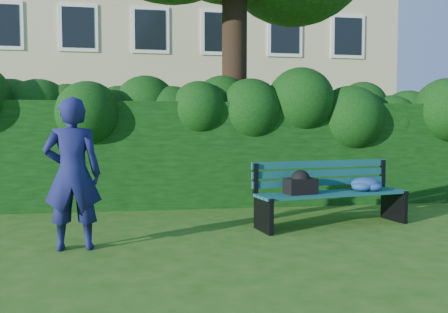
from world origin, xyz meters
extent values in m
plane|color=#235813|center=(0.00, 0.00, 0.00)|extent=(80.00, 80.00, 0.00)
cube|color=#C0B681|center=(0.00, 14.00, 6.00)|extent=(16.00, 8.00, 12.00)
cube|color=white|center=(-6.00, 9.98, 2.00)|extent=(1.30, 0.08, 1.60)
cube|color=black|center=(-6.00, 9.94, 2.00)|extent=(1.05, 0.04, 1.35)
cube|color=white|center=(-3.60, 9.98, 2.00)|extent=(1.30, 0.08, 1.60)
cube|color=black|center=(-3.60, 9.94, 2.00)|extent=(1.05, 0.04, 1.35)
cube|color=white|center=(-1.20, 9.98, 2.00)|extent=(1.30, 0.08, 1.60)
cube|color=black|center=(-1.20, 9.94, 2.00)|extent=(1.05, 0.04, 1.35)
cube|color=white|center=(1.20, 9.98, 2.00)|extent=(1.30, 0.08, 1.60)
cube|color=black|center=(1.20, 9.94, 2.00)|extent=(1.05, 0.04, 1.35)
cube|color=white|center=(3.60, 9.98, 2.00)|extent=(1.30, 0.08, 1.60)
cube|color=black|center=(3.60, 9.94, 2.00)|extent=(1.05, 0.04, 1.35)
cube|color=white|center=(6.00, 9.98, 2.00)|extent=(1.30, 0.08, 1.60)
cube|color=black|center=(6.00, 9.94, 2.00)|extent=(1.05, 0.04, 1.35)
cube|color=white|center=(-6.00, 9.98, 4.80)|extent=(1.30, 0.08, 1.60)
cube|color=black|center=(-6.00, 9.94, 4.80)|extent=(1.05, 0.04, 1.35)
cube|color=white|center=(-3.60, 9.98, 4.80)|extent=(1.30, 0.08, 1.60)
cube|color=black|center=(-3.60, 9.94, 4.80)|extent=(1.05, 0.04, 1.35)
cube|color=white|center=(-1.20, 9.98, 4.80)|extent=(1.30, 0.08, 1.60)
cube|color=black|center=(-1.20, 9.94, 4.80)|extent=(1.05, 0.04, 1.35)
cube|color=white|center=(1.20, 9.98, 4.80)|extent=(1.30, 0.08, 1.60)
cube|color=black|center=(1.20, 9.94, 4.80)|extent=(1.05, 0.04, 1.35)
cube|color=white|center=(3.60, 9.98, 4.80)|extent=(1.30, 0.08, 1.60)
cube|color=black|center=(3.60, 9.94, 4.80)|extent=(1.05, 0.04, 1.35)
cube|color=white|center=(6.00, 9.98, 4.80)|extent=(1.30, 0.08, 1.60)
cube|color=black|center=(6.00, 9.94, 4.80)|extent=(1.05, 0.04, 1.35)
cube|color=black|center=(0.00, 2.20, 0.90)|extent=(10.00, 1.00, 1.80)
cylinder|color=black|center=(0.49, 2.62, 2.73)|extent=(0.47, 0.47, 5.46)
cube|color=#0D3E43|center=(1.49, -0.01, 0.45)|extent=(2.17, 0.52, 0.04)
cube|color=#0D3E43|center=(1.47, 0.11, 0.45)|extent=(2.17, 0.52, 0.04)
cube|color=#0D3E43|center=(1.44, 0.22, 0.45)|extent=(2.17, 0.52, 0.04)
cube|color=#0D3E43|center=(1.42, 0.34, 0.45)|extent=(2.17, 0.52, 0.04)
cube|color=#0D3E43|center=(1.40, 0.42, 0.58)|extent=(2.16, 0.46, 0.10)
cube|color=#0D3E43|center=(1.40, 0.43, 0.71)|extent=(2.16, 0.46, 0.10)
cube|color=#0D3E43|center=(1.40, 0.44, 0.84)|extent=(2.16, 0.46, 0.10)
cube|color=black|center=(0.43, -0.04, 0.22)|extent=(0.15, 0.50, 0.44)
cube|color=black|center=(0.38, 0.22, 0.65)|extent=(0.07, 0.07, 0.45)
cube|color=black|center=(0.44, -0.09, 0.44)|extent=(0.14, 0.42, 0.05)
cube|color=black|center=(2.48, 0.36, 0.22)|extent=(0.15, 0.50, 0.44)
cube|color=black|center=(2.43, 0.62, 0.65)|extent=(0.07, 0.07, 0.45)
cube|color=black|center=(2.49, 0.32, 0.44)|extent=(0.14, 0.42, 0.05)
cube|color=white|center=(0.97, 0.02, 0.48)|extent=(0.20, 0.16, 0.02)
cube|color=black|center=(0.96, 0.07, 0.58)|extent=(0.45, 0.33, 0.21)
imported|color=#171B52|center=(-1.86, -0.57, 0.84)|extent=(0.64, 0.44, 1.68)
camera|label=1|loc=(-0.90, -5.54, 1.31)|focal=35.00mm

